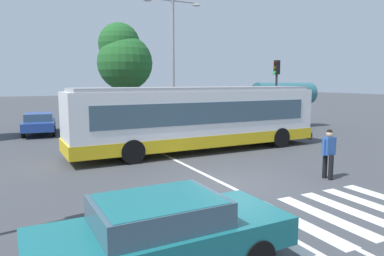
{
  "coord_description": "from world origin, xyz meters",
  "views": [
    {
      "loc": [
        -6.23,
        -9.49,
        3.31
      ],
      "look_at": [
        0.6,
        4.28,
        1.3
      ],
      "focal_mm": 33.18,
      "sensor_mm": 36.0,
      "label": 1
    }
  ],
  "objects_px": {
    "parked_car_black": "(160,117)",
    "twin_arm_street_lamp": "(173,50)",
    "parked_car_charcoal": "(84,120)",
    "parked_car_champagne": "(193,115)",
    "parked_car_red": "(122,118)",
    "city_transit_bus": "(198,118)",
    "foreground_sedan": "(162,230)",
    "background_tree_right": "(123,57)",
    "parked_car_blue": "(39,122)",
    "pedestrian_crossing_street": "(329,151)",
    "parked_car_teal": "(224,114)",
    "bus_stop_shelter": "(284,94)",
    "traffic_light_far_corner": "(276,84)"
  },
  "relations": [
    {
      "from": "parked_car_black",
      "to": "twin_arm_street_lamp",
      "type": "xyz_separation_m",
      "value": [
        0.34,
        -1.68,
        4.65
      ]
    },
    {
      "from": "parked_car_blue",
      "to": "parked_car_charcoal",
      "type": "height_order",
      "value": "same"
    },
    {
      "from": "parked_car_champagne",
      "to": "twin_arm_street_lamp",
      "type": "distance_m",
      "value": 5.42
    },
    {
      "from": "twin_arm_street_lamp",
      "to": "city_transit_bus",
      "type": "bearing_deg",
      "value": -104.71
    },
    {
      "from": "city_transit_bus",
      "to": "parked_car_champagne",
      "type": "height_order",
      "value": "city_transit_bus"
    },
    {
      "from": "background_tree_right",
      "to": "bus_stop_shelter",
      "type": "bearing_deg",
      "value": -48.03
    },
    {
      "from": "foreground_sedan",
      "to": "parked_car_blue",
      "type": "bearing_deg",
      "value": 92.77
    },
    {
      "from": "parked_car_red",
      "to": "parked_car_blue",
      "type": "bearing_deg",
      "value": -178.41
    },
    {
      "from": "parked_car_red",
      "to": "background_tree_right",
      "type": "xyz_separation_m",
      "value": [
        1.7,
        5.3,
        4.58
      ]
    },
    {
      "from": "foreground_sedan",
      "to": "parked_car_black",
      "type": "distance_m",
      "value": 20.06
    },
    {
      "from": "foreground_sedan",
      "to": "parked_car_charcoal",
      "type": "xyz_separation_m",
      "value": [
        1.81,
        18.69,
        0.0
      ]
    },
    {
      "from": "pedestrian_crossing_street",
      "to": "background_tree_right",
      "type": "distance_m",
      "value": 21.67
    },
    {
      "from": "pedestrian_crossing_street",
      "to": "parked_car_black",
      "type": "relative_size",
      "value": 0.37
    },
    {
      "from": "parked_car_charcoal",
      "to": "bus_stop_shelter",
      "type": "xyz_separation_m",
      "value": [
        13.24,
        -4.32,
        1.65
      ]
    },
    {
      "from": "bus_stop_shelter",
      "to": "city_transit_bus",
      "type": "bearing_deg",
      "value": -152.71
    },
    {
      "from": "parked_car_blue",
      "to": "traffic_light_far_corner",
      "type": "bearing_deg",
      "value": -23.09
    },
    {
      "from": "parked_car_charcoal",
      "to": "bus_stop_shelter",
      "type": "distance_m",
      "value": 14.03
    },
    {
      "from": "parked_car_charcoal",
      "to": "parked_car_black",
      "type": "xyz_separation_m",
      "value": [
        5.43,
        0.02,
        0.0
      ]
    },
    {
      "from": "parked_car_charcoal",
      "to": "background_tree_right",
      "type": "height_order",
      "value": "background_tree_right"
    },
    {
      "from": "parked_car_red",
      "to": "parked_car_black",
      "type": "relative_size",
      "value": 1.01
    },
    {
      "from": "parked_car_black",
      "to": "bus_stop_shelter",
      "type": "xyz_separation_m",
      "value": [
        7.81,
        -4.34,
        1.65
      ]
    },
    {
      "from": "parked_car_charcoal",
      "to": "parked_car_red",
      "type": "distance_m",
      "value": 2.65
    },
    {
      "from": "parked_car_teal",
      "to": "bus_stop_shelter",
      "type": "relative_size",
      "value": 0.93
    },
    {
      "from": "city_transit_bus",
      "to": "background_tree_right",
      "type": "xyz_separation_m",
      "value": [
        0.55,
        14.78,
        3.75
      ]
    },
    {
      "from": "city_transit_bus",
      "to": "bus_stop_shelter",
      "type": "relative_size",
      "value": 2.56
    },
    {
      "from": "city_transit_bus",
      "to": "foreground_sedan",
      "type": "height_order",
      "value": "city_transit_bus"
    },
    {
      "from": "parked_car_black",
      "to": "traffic_light_far_corner",
      "type": "height_order",
      "value": "traffic_light_far_corner"
    },
    {
      "from": "parked_car_blue",
      "to": "parked_car_charcoal",
      "type": "distance_m",
      "value": 2.73
    },
    {
      "from": "pedestrian_crossing_street",
      "to": "traffic_light_far_corner",
      "type": "relative_size",
      "value": 0.37
    },
    {
      "from": "parked_car_black",
      "to": "bus_stop_shelter",
      "type": "height_order",
      "value": "bus_stop_shelter"
    },
    {
      "from": "city_transit_bus",
      "to": "traffic_light_far_corner",
      "type": "bearing_deg",
      "value": 24.29
    },
    {
      "from": "parked_car_red",
      "to": "background_tree_right",
      "type": "distance_m",
      "value": 7.21
    },
    {
      "from": "pedestrian_crossing_street",
      "to": "parked_car_champagne",
      "type": "relative_size",
      "value": 0.37
    },
    {
      "from": "background_tree_right",
      "to": "parked_car_black",
      "type": "bearing_deg",
      "value": -78.87
    },
    {
      "from": "twin_arm_street_lamp",
      "to": "parked_car_black",
      "type": "bearing_deg",
      "value": 101.33
    },
    {
      "from": "parked_car_charcoal",
      "to": "traffic_light_far_corner",
      "type": "relative_size",
      "value": 0.99
    },
    {
      "from": "pedestrian_crossing_street",
      "to": "twin_arm_street_lamp",
      "type": "bearing_deg",
      "value": 88.82
    },
    {
      "from": "foreground_sedan",
      "to": "parked_car_champagne",
      "type": "height_order",
      "value": "same"
    },
    {
      "from": "parked_car_teal",
      "to": "parked_car_black",
      "type": "bearing_deg",
      "value": 179.54
    },
    {
      "from": "parked_car_blue",
      "to": "city_transit_bus",
      "type": "bearing_deg",
      "value": -55.05
    },
    {
      "from": "traffic_light_far_corner",
      "to": "bus_stop_shelter",
      "type": "height_order",
      "value": "traffic_light_far_corner"
    },
    {
      "from": "traffic_light_far_corner",
      "to": "foreground_sedan",
      "type": "bearing_deg",
      "value": -135.45
    },
    {
      "from": "parked_car_red",
      "to": "parked_car_black",
      "type": "xyz_separation_m",
      "value": [
        2.8,
        -0.26,
        0.0
      ]
    },
    {
      "from": "parked_car_charcoal",
      "to": "parked_car_champagne",
      "type": "distance_m",
      "value": 8.06
    },
    {
      "from": "parked_car_red",
      "to": "foreground_sedan",
      "type": "bearing_deg",
      "value": -103.21
    },
    {
      "from": "foreground_sedan",
      "to": "background_tree_right",
      "type": "relative_size",
      "value": 0.55
    },
    {
      "from": "parked_car_red",
      "to": "parked_car_champagne",
      "type": "distance_m",
      "value": 5.44
    },
    {
      "from": "parked_car_teal",
      "to": "twin_arm_street_lamp",
      "type": "relative_size",
      "value": 0.51
    },
    {
      "from": "city_transit_bus",
      "to": "foreground_sedan",
      "type": "distance_m",
      "value": 11.06
    },
    {
      "from": "bus_stop_shelter",
      "to": "foreground_sedan",
      "type": "bearing_deg",
      "value": -136.33
    }
  ]
}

